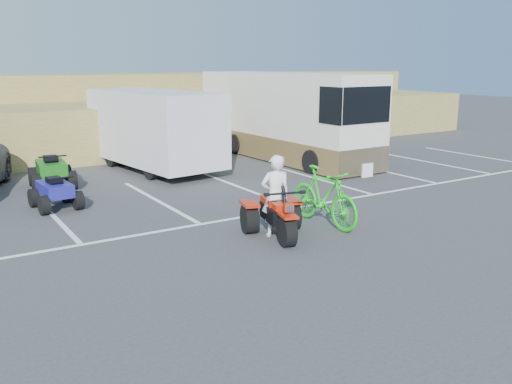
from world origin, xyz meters
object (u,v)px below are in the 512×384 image
red_trike_atv (278,238)px  quad_atv_blue (57,208)px  rider (276,196)px  quad_atv_green (53,188)px  rv_motorhome (283,122)px  green_dirt_bike (324,196)px  cargo_trailer (154,127)px

red_trike_atv → quad_atv_blue: (-3.42, 4.97, 0.00)m
rider → quad_atv_green: rider is taller
red_trike_atv → rv_motorhome: rv_motorhome is taller
green_dirt_bike → rv_motorhome: (4.43, 7.92, 0.73)m
red_trike_atv → rider: 0.89m
cargo_trailer → rv_motorhome: 5.15m
red_trike_atv → quad_atv_green: red_trike_atv is taller
rv_motorhome → quad_atv_green: size_ratio=5.53×
red_trike_atv → cargo_trailer: 8.69m
rider → rv_motorhome: bearing=-110.3°
green_dirt_bike → red_trike_atv: bearing=-172.0°
red_trike_atv → quad_atv_green: (-2.97, 7.47, 0.00)m
rider → rv_motorhome: 9.90m
cargo_trailer → quad_atv_green: cargo_trailer is taller
rider → rv_motorhome: (5.80, 8.00, 0.51)m
red_trike_atv → green_dirt_bike: bearing=24.8°
rv_motorhome → quad_atv_blue: rv_motorhome is taller
cargo_trailer → red_trike_atv: bearing=-101.8°
rider → quad_atv_green: bearing=-52.0°
green_dirt_bike → quad_atv_blue: green_dirt_bike is taller
green_dirt_bike → quad_atv_blue: (-4.84, 4.74, -0.66)m
red_trike_atv → cargo_trailer: (0.71, 8.54, 1.45)m
rider → quad_atv_blue: rider is taller
rv_motorhome → quad_atv_green: rv_motorhome is taller
cargo_trailer → quad_atv_blue: cargo_trailer is taller
green_dirt_bike → quad_atv_green: size_ratio=1.36×
cargo_trailer → rv_motorhome: rv_motorhome is taller
cargo_trailer → quad_atv_blue: 5.65m
quad_atv_green → quad_atv_blue: bearing=-94.7°
rv_motorhome → quad_atv_green: 8.94m
green_dirt_bike → cargo_trailer: (-0.70, 8.31, 0.79)m
rv_motorhome → quad_atv_blue: 9.89m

